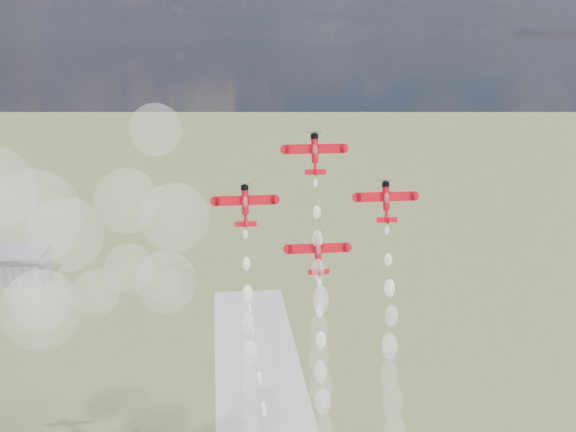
% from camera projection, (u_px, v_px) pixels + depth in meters
% --- Properties ---
extents(plane_lead, '(12.50, 5.00, 8.72)m').
position_uv_depth(plane_lead, '(315.00, 153.00, 141.25)').
color(plane_lead, red).
rests_on(plane_lead, ground).
extents(plane_left, '(12.50, 5.00, 8.72)m').
position_uv_depth(plane_left, '(245.00, 204.00, 139.49)').
color(plane_left, red).
rests_on(plane_left, ground).
extents(plane_right, '(12.50, 5.00, 8.72)m').
position_uv_depth(plane_right, '(386.00, 201.00, 142.64)').
color(plane_right, red).
rests_on(plane_right, ground).
extents(plane_slot, '(12.50, 5.00, 8.72)m').
position_uv_depth(plane_slot, '(318.00, 252.00, 140.87)').
color(plane_slot, red).
rests_on(plane_slot, ground).
extents(smoke_trail_lead, '(5.10, 15.58, 43.79)m').
position_uv_depth(smoke_trail_lead, '(320.00, 346.00, 140.34)').
color(smoke_trail_lead, white).
rests_on(smoke_trail_lead, plane_lead).
extents(smoke_trail_left, '(5.16, 15.28, 44.00)m').
position_uv_depth(smoke_trail_left, '(250.00, 400.00, 138.79)').
color(smoke_trail_left, white).
rests_on(smoke_trail_left, plane_left).
extents(smoke_trail_right, '(5.11, 15.41, 44.40)m').
position_uv_depth(smoke_trail_right, '(392.00, 392.00, 141.98)').
color(smoke_trail_right, white).
rests_on(smoke_trail_right, plane_right).
extents(drifted_smoke_cloud, '(64.14, 39.87, 56.11)m').
position_uv_depth(drifted_smoke_cloud, '(66.00, 232.00, 159.94)').
color(drifted_smoke_cloud, white).
rests_on(drifted_smoke_cloud, ground).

